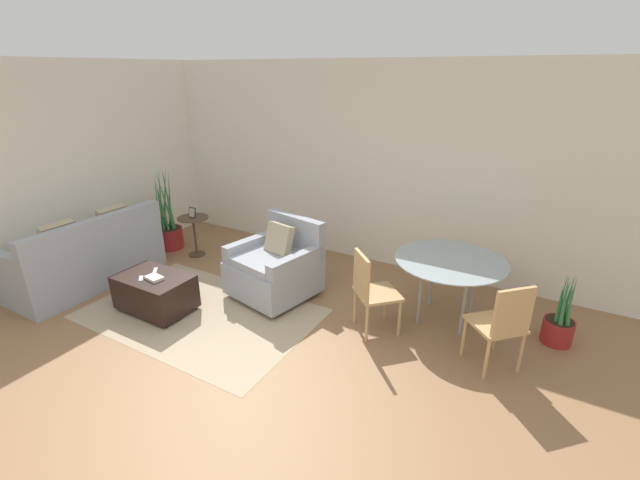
% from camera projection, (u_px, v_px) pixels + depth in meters
% --- Properties ---
extents(ground_plane, '(20.00, 20.00, 0.00)m').
position_uv_depth(ground_plane, '(215.00, 393.00, 3.71)').
color(ground_plane, '#936B47').
extents(wall_back, '(12.00, 0.06, 2.75)m').
position_uv_depth(wall_back, '(372.00, 167.00, 5.85)').
color(wall_back, white).
rests_on(wall_back, ground_plane).
extents(wall_left, '(0.06, 12.00, 2.75)m').
position_uv_depth(wall_left, '(98.00, 165.00, 5.97)').
color(wall_left, white).
rests_on(wall_left, ground_plane).
extents(area_rug, '(2.59, 1.66, 0.01)m').
position_uv_depth(area_rug, '(200.00, 313.00, 4.92)').
color(area_rug, tan).
rests_on(area_rug, ground_plane).
extents(couch, '(0.85, 1.83, 0.94)m').
position_uv_depth(couch, '(88.00, 260.00, 5.51)').
color(couch, '#999EA8').
rests_on(couch, ground_plane).
extents(armchair, '(1.06, 1.06, 0.94)m').
position_uv_depth(armchair, '(276.00, 267.00, 5.21)').
color(armchair, '#999EA8').
rests_on(armchair, ground_plane).
extents(ottoman, '(0.84, 0.55, 0.44)m').
position_uv_depth(ottoman, '(155.00, 292.00, 4.92)').
color(ottoman, black).
rests_on(ottoman, ground_plane).
extents(book_stack, '(0.22, 0.17, 0.03)m').
position_uv_depth(book_stack, '(154.00, 278.00, 4.76)').
color(book_stack, beige).
rests_on(book_stack, ottoman).
extents(tv_remote_primary, '(0.12, 0.13, 0.01)m').
position_uv_depth(tv_remote_primary, '(155.00, 270.00, 4.97)').
color(tv_remote_primary, '#B7B7BC').
rests_on(tv_remote_primary, ottoman).
extents(tv_remote_secondary, '(0.13, 0.12, 0.01)m').
position_uv_depth(tv_remote_secondary, '(141.00, 278.00, 4.78)').
color(tv_remote_secondary, '#B7B7BC').
rests_on(tv_remote_secondary, ottoman).
extents(potted_plant, '(0.43, 0.43, 1.32)m').
position_uv_depth(potted_plant, '(168.00, 230.00, 6.64)').
color(potted_plant, maroon).
rests_on(potted_plant, ground_plane).
extents(side_table, '(0.45, 0.45, 0.60)m').
position_uv_depth(side_table, '(194.00, 229.00, 6.32)').
color(side_table, '#4C3828').
rests_on(side_table, ground_plane).
extents(picture_frame, '(0.13, 0.06, 0.15)m').
position_uv_depth(picture_frame, '(192.00, 213.00, 6.23)').
color(picture_frame, black).
rests_on(picture_frame, side_table).
extents(dining_table, '(1.18, 1.18, 0.72)m').
position_uv_depth(dining_table, '(450.00, 266.00, 4.59)').
color(dining_table, '#99A8AD').
rests_on(dining_table, ground_plane).
extents(dining_chair_near_left, '(0.59, 0.59, 0.90)m').
position_uv_depth(dining_chair_near_left, '(370.00, 288.00, 4.42)').
color(dining_chair_near_left, tan).
rests_on(dining_chair_near_left, ground_plane).
extents(dining_chair_near_right, '(0.59, 0.59, 0.90)m').
position_uv_depth(dining_chair_near_right, '(503.00, 322.00, 3.82)').
color(dining_chair_near_right, tan).
rests_on(dining_chair_near_right, ground_plane).
extents(potted_plant_small, '(0.30, 0.30, 0.80)m').
position_uv_depth(potted_plant_small, '(559.00, 324.00, 4.33)').
color(potted_plant_small, maroon).
rests_on(potted_plant_small, ground_plane).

